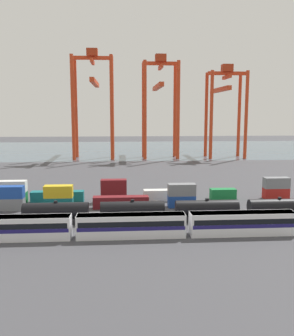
% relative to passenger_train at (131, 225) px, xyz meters
% --- Properties ---
extents(ground_plane, '(420.00, 420.00, 0.00)m').
position_rel_passenger_train_xyz_m(ground_plane, '(10.25, 60.97, -2.14)').
color(ground_plane, '#424247').
extents(harbour_water, '(400.00, 110.00, 0.01)m').
position_rel_passenger_train_xyz_m(harbour_water, '(10.25, 153.66, -2.14)').
color(harbour_water, '#475B6B').
rests_on(harbour_water, ground_plane).
extents(passenger_train, '(56.14, 3.14, 3.90)m').
position_rel_passenger_train_xyz_m(passenger_train, '(0.00, 0.00, 0.00)').
color(passenger_train, silver).
rests_on(passenger_train, ground_plane).
extents(freight_tank_row, '(55.27, 2.87, 4.33)m').
position_rel_passenger_train_xyz_m(freight_tank_row, '(7.69, 8.80, -0.10)').
color(freight_tank_row, '#232326').
rests_on(freight_tank_row, ground_plane).
extents(shipping_container_2, '(6.04, 2.44, 2.60)m').
position_rel_passenger_train_xyz_m(shipping_container_2, '(-15.08, 19.38, -0.84)').
color(shipping_container_2, '#146066').
rests_on(shipping_container_2, ground_plane).
extents(shipping_container_3, '(6.04, 2.44, 2.60)m').
position_rel_passenger_train_xyz_m(shipping_container_3, '(-15.08, 19.38, 1.76)').
color(shipping_container_3, gold).
rests_on(shipping_container_3, shipping_container_2).
extents(shipping_container_4, '(12.10, 2.44, 2.60)m').
position_rel_passenger_train_xyz_m(shipping_container_4, '(-1.70, 19.38, -0.84)').
color(shipping_container_4, maroon).
rests_on(shipping_container_4, ground_plane).
extents(shipping_container_5, '(6.04, 2.44, 2.60)m').
position_rel_passenger_train_xyz_m(shipping_container_5, '(11.69, 19.38, -0.84)').
color(shipping_container_5, '#1C4299').
rests_on(shipping_container_5, ground_plane).
extents(shipping_container_6, '(6.04, 2.44, 2.60)m').
position_rel_passenger_train_xyz_m(shipping_container_6, '(11.69, 19.38, 1.76)').
color(shipping_container_6, slate).
rests_on(shipping_container_6, shipping_container_5).
extents(shipping_container_7, '(12.10, 2.44, 2.60)m').
position_rel_passenger_train_xyz_m(shipping_container_7, '(-29.49, 25.81, -0.84)').
color(shipping_container_7, '#197538').
rests_on(shipping_container_7, ground_plane).
extents(shipping_container_9, '(12.10, 2.44, 2.60)m').
position_rel_passenger_train_xyz_m(shipping_container_9, '(-16.42, 25.81, -0.84)').
color(shipping_container_9, '#146066').
rests_on(shipping_container_9, ground_plane).
extents(shipping_container_10, '(6.04, 2.44, 2.60)m').
position_rel_passenger_train_xyz_m(shipping_container_10, '(-3.35, 25.81, -0.84)').
color(shipping_container_10, maroon).
rests_on(shipping_container_10, ground_plane).
extents(shipping_container_11, '(6.04, 2.44, 2.60)m').
position_rel_passenger_train_xyz_m(shipping_container_11, '(-3.35, 25.81, 1.76)').
color(shipping_container_11, maroon).
rests_on(shipping_container_11, shipping_container_10).
extents(shipping_container_12, '(12.10, 2.44, 2.60)m').
position_rel_passenger_train_xyz_m(shipping_container_12, '(9.72, 25.81, -0.84)').
color(shipping_container_12, silver).
rests_on(shipping_container_12, ground_plane).
extents(shipping_container_13, '(6.04, 2.44, 2.60)m').
position_rel_passenger_train_xyz_m(shipping_container_13, '(22.79, 25.81, -0.84)').
color(shipping_container_13, '#197538').
rests_on(shipping_container_13, ground_plane).
extents(shipping_container_14, '(6.04, 2.44, 2.60)m').
position_rel_passenger_train_xyz_m(shipping_container_14, '(35.86, 25.81, -0.84)').
color(shipping_container_14, '#AD211C').
rests_on(shipping_container_14, ground_plane).
extents(shipping_container_15, '(6.04, 2.44, 2.60)m').
position_rel_passenger_train_xyz_m(shipping_container_15, '(35.86, 25.81, 1.76)').
color(shipping_container_15, slate).
rests_on(shipping_container_15, shipping_container_14).
extents(gantry_crane_west, '(18.39, 40.14, 48.63)m').
position_rel_passenger_train_xyz_m(gantry_crane_west, '(-13.77, 113.51, 27.40)').
color(gantry_crane_west, red).
rests_on(gantry_crane_west, ground_plane).
extents(gantry_crane_central, '(16.38, 36.67, 46.52)m').
position_rel_passenger_train_xyz_m(gantry_crane_central, '(16.58, 113.14, 25.95)').
color(gantry_crane_central, red).
rests_on(gantry_crane_central, ground_plane).
extents(gantry_crane_east, '(17.55, 33.48, 42.42)m').
position_rel_passenger_train_xyz_m(gantry_crane_east, '(46.93, 112.77, 23.97)').
color(gantry_crane_east, red).
rests_on(gantry_crane_east, ground_plane).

